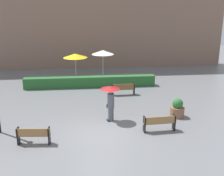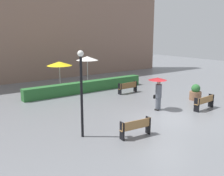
{
  "view_description": "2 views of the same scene",
  "coord_description": "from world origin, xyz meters",
  "px_view_note": "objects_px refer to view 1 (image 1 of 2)",
  "views": [
    {
      "loc": [
        -0.73,
        -13.1,
        6.39
      ],
      "look_at": [
        0.98,
        3.36,
        1.39
      ],
      "focal_mm": 44.34,
      "sensor_mm": 36.0,
      "label": 1
    },
    {
      "loc": [
        -10.69,
        -9.35,
        4.75
      ],
      "look_at": [
        -0.4,
        4.81,
        0.95
      ],
      "focal_mm": 41.55,
      "sensor_mm": 36.0,
      "label": 2
    }
  ],
  "objects_px": {
    "bench_near_right": "(160,122)",
    "bench_near_left": "(33,135)",
    "patio_umbrella_yellow": "(75,56)",
    "patio_umbrella_white": "(103,52)",
    "pedestrian_with_umbrella": "(110,97)",
    "planter_pot": "(177,109)",
    "bench_back_row": "(123,88)"
  },
  "relations": [
    {
      "from": "bench_near_left",
      "to": "pedestrian_with_umbrella",
      "type": "distance_m",
      "value": 4.7
    },
    {
      "from": "bench_near_right",
      "to": "bench_near_left",
      "type": "height_order",
      "value": "bench_near_right"
    },
    {
      "from": "bench_back_row",
      "to": "patio_umbrella_white",
      "type": "distance_m",
      "value": 4.82
    },
    {
      "from": "bench_near_left",
      "to": "pedestrian_with_umbrella",
      "type": "bearing_deg",
      "value": 32.07
    },
    {
      "from": "bench_near_right",
      "to": "pedestrian_with_umbrella",
      "type": "relative_size",
      "value": 0.86
    },
    {
      "from": "planter_pot",
      "to": "patio_umbrella_white",
      "type": "height_order",
      "value": "patio_umbrella_white"
    },
    {
      "from": "bench_near_right",
      "to": "patio_umbrella_white",
      "type": "bearing_deg",
      "value": 101.83
    },
    {
      "from": "bench_near_right",
      "to": "patio_umbrella_yellow",
      "type": "bearing_deg",
      "value": 112.29
    },
    {
      "from": "planter_pot",
      "to": "patio_umbrella_white",
      "type": "bearing_deg",
      "value": 113.56
    },
    {
      "from": "bench_near_right",
      "to": "bench_near_left",
      "type": "bearing_deg",
      "value": -173.23
    },
    {
      "from": "planter_pot",
      "to": "bench_back_row",
      "type": "bearing_deg",
      "value": 120.52
    },
    {
      "from": "bench_near_left",
      "to": "bench_near_right",
      "type": "bearing_deg",
      "value": 6.77
    },
    {
      "from": "bench_back_row",
      "to": "planter_pot",
      "type": "bearing_deg",
      "value": -59.48
    },
    {
      "from": "bench_back_row",
      "to": "bench_near_left",
      "type": "bearing_deg",
      "value": -127.14
    },
    {
      "from": "pedestrian_with_umbrella",
      "to": "patio_umbrella_yellow",
      "type": "relative_size",
      "value": 0.88
    },
    {
      "from": "bench_back_row",
      "to": "patio_umbrella_yellow",
      "type": "xyz_separation_m",
      "value": [
        -3.54,
        4.88,
        1.61
      ]
    },
    {
      "from": "pedestrian_with_umbrella",
      "to": "planter_pot",
      "type": "bearing_deg",
      "value": 2.0
    },
    {
      "from": "pedestrian_with_umbrella",
      "to": "planter_pot",
      "type": "relative_size",
      "value": 1.8
    },
    {
      "from": "bench_near_right",
      "to": "planter_pot",
      "type": "relative_size",
      "value": 1.55
    },
    {
      "from": "bench_near_right",
      "to": "planter_pot",
      "type": "bearing_deg",
      "value": 49.44
    },
    {
      "from": "bench_near_right",
      "to": "patio_umbrella_yellow",
      "type": "xyz_separation_m",
      "value": [
        -4.56,
        11.12,
        1.61
      ]
    },
    {
      "from": "bench_near_right",
      "to": "bench_back_row",
      "type": "height_order",
      "value": "bench_back_row"
    },
    {
      "from": "bench_near_left",
      "to": "planter_pot",
      "type": "distance_m",
      "value": 8.31
    },
    {
      "from": "bench_near_right",
      "to": "pedestrian_with_umbrella",
      "type": "xyz_separation_m",
      "value": [
        -2.41,
        1.7,
        0.88
      ]
    },
    {
      "from": "patio_umbrella_yellow",
      "to": "bench_back_row",
      "type": "bearing_deg",
      "value": -54.06
    },
    {
      "from": "bench_back_row",
      "to": "bench_near_left",
      "type": "distance_m",
      "value": 8.77
    },
    {
      "from": "bench_near_left",
      "to": "planter_pot",
      "type": "xyz_separation_m",
      "value": [
        7.89,
        2.59,
        -0.01
      ]
    },
    {
      "from": "pedestrian_with_umbrella",
      "to": "patio_umbrella_white",
      "type": "distance_m",
      "value": 8.85
    },
    {
      "from": "patio_umbrella_yellow",
      "to": "patio_umbrella_white",
      "type": "xyz_separation_m",
      "value": [
        2.37,
        -0.64,
        0.36
      ]
    },
    {
      "from": "planter_pot",
      "to": "bench_near_left",
      "type": "bearing_deg",
      "value": -161.84
    },
    {
      "from": "bench_near_left",
      "to": "pedestrian_with_umbrella",
      "type": "relative_size",
      "value": 0.79
    },
    {
      "from": "pedestrian_with_umbrella",
      "to": "bench_back_row",
      "type": "bearing_deg",
      "value": 73.04
    }
  ]
}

